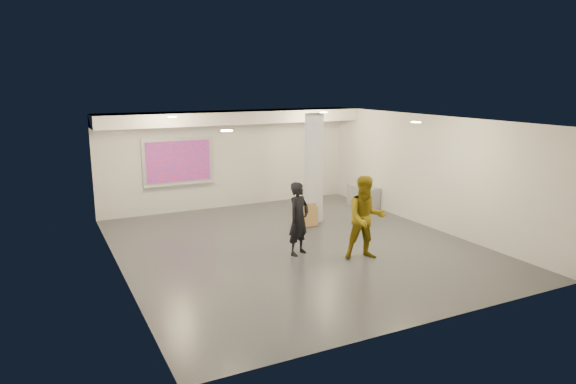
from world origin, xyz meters
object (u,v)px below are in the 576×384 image
column (314,168)px  woman (299,219)px  projection_screen (178,162)px  man (366,218)px  credenza (363,196)px

column → woman: 2.95m
projection_screen → man: projection_screen is taller
credenza → woman: size_ratio=0.68×
column → man: size_ratio=1.62×
column → projection_screen: size_ratio=1.43×
man → column: bearing=99.9°
credenza → column: bearing=-163.8°
credenza → woman: 5.01m
woman → credenza: bearing=12.6°
projection_screen → column: bearing=-40.6°
projection_screen → man: bearing=-66.1°
column → woman: (-1.69, -2.33, -0.67)m
woman → man: size_ratio=0.90×
column → woman: bearing=-126.0°
column → man: (-0.50, -3.23, -0.57)m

